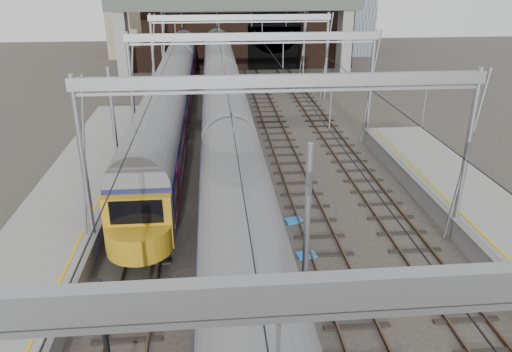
{
  "coord_description": "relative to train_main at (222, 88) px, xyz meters",
  "views": [
    {
      "loc": [
        -2.83,
        -11.64,
        11.73
      ],
      "look_at": [
        -0.84,
        10.66,
        2.4
      ],
      "focal_mm": 35.0,
      "sensor_mm": 36.0,
      "label": 1
    }
  ],
  "objects": [
    {
      "name": "equip_cover_b",
      "position": [
        3.05,
        -19.02,
        -2.55
      ],
      "size": [
        0.99,
        0.8,
        0.1
      ],
      "primitive_type": "cube",
      "rotation": [
        0.0,
        0.0,
        0.25
      ],
      "color": "blue",
      "rests_on": "ground"
    },
    {
      "name": "signal_near_left",
      "position": [
        -3.78,
        -30.5,
        0.43
      ],
      "size": [
        0.36,
        0.46,
        4.79
      ],
      "rotation": [
        0.0,
        0.0,
        0.12
      ],
      "color": "black",
      "rests_on": "ground"
    },
    {
      "name": "equip_cover_a",
      "position": [
        3.07,
        -22.29,
        -2.55
      ],
      "size": [
        0.92,
        0.72,
        0.1
      ],
      "primitive_type": "cube",
      "rotation": [
        0.0,
        0.0,
        0.18
      ],
      "color": "blue",
      "rests_on": "ground"
    },
    {
      "name": "retaining_wall",
      "position": [
        3.4,
        22.59,
        1.73
      ],
      "size": [
        28.0,
        2.75,
        9.0
      ],
      "color": "black",
      "rests_on": "ground"
    },
    {
      "name": "train_second",
      "position": [
        -4.0,
        2.0,
        -0.07
      ],
      "size": [
        2.87,
        49.69,
        4.91
      ],
      "color": "black",
      "rests_on": "ground"
    },
    {
      "name": "train_main",
      "position": [
        0.0,
        0.0,
        0.0
      ],
      "size": [
        2.98,
        68.89,
        5.07
      ],
      "color": "black",
      "rests_on": "ground"
    },
    {
      "name": "overbridge",
      "position": [
        2.0,
        16.66,
        4.67
      ],
      "size": [
        28.0,
        3.0,
        9.25
      ],
      "color": "gray",
      "rests_on": "ground"
    },
    {
      "name": "tracks",
      "position": [
        2.0,
        -14.34,
        -2.58
      ],
      "size": [
        14.4,
        80.0,
        0.22
      ],
      "color": "#4C3828",
      "rests_on": "ground"
    },
    {
      "name": "signal_near_centre",
      "position": [
        0.88,
        -31.46,
        0.66
      ],
      "size": [
        0.38,
        0.48,
        5.22
      ],
      "rotation": [
        0.0,
        0.0,
        -0.05
      ],
      "color": "black",
      "rests_on": "ground"
    },
    {
      "name": "overhead_line",
      "position": [
        2.0,
        -7.85,
        3.97
      ],
      "size": [
        16.8,
        80.0,
        8.0
      ],
      "color": "gray",
      "rests_on": "ground"
    },
    {
      "name": "platform_left",
      "position": [
        -8.18,
        -26.84,
        -2.04
      ],
      "size": [
        4.32,
        55.0,
        1.12
      ],
      "color": "gray",
      "rests_on": "ground"
    }
  ]
}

